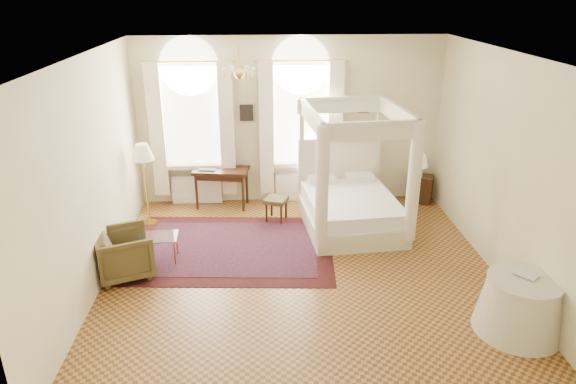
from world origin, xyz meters
The scene contains 18 objects.
ground centered at (0.00, 0.00, 0.00)m, with size 6.00×6.00×0.00m, color #9D692D.
room_walls centered at (0.00, 0.00, 1.98)m, with size 6.00×6.00×6.00m.
window_left centered at (-1.90, 2.87, 1.49)m, with size 1.62×0.27×3.29m.
window_right centered at (0.20, 2.87, 1.49)m, with size 1.62×0.27×3.29m.
chandelier centered at (-0.90, 1.20, 2.91)m, with size 0.51×0.45×0.50m.
wall_pictures centered at (0.09, 2.97, 1.89)m, with size 2.54×0.03×0.39m.
canopy_bed centered at (1.03, 1.56, 0.51)m, with size 1.87×2.22×2.24m.
nightstand centered at (2.70, 2.70, 0.28)m, with size 0.39×0.36×0.56m, color #33190E.
nightstand_lamp centered at (2.61, 2.69, 0.87)m, with size 0.31×0.31×0.46m.
writing_desk centered at (-1.38, 2.70, 0.68)m, with size 1.13×0.71×0.79m.
laptop centered at (-1.64, 2.68, 0.81)m, with size 0.34×0.22×0.03m, color black.
stool centered at (-0.32, 1.98, 0.37)m, with size 0.50×0.50×0.45m.
armchair centered at (-2.70, 0.12, 0.37)m, with size 0.79×0.81×0.74m, color #473C1E.
coffee_table centered at (-2.28, 0.54, 0.39)m, with size 0.65×0.47×0.43m.
floor_lamp centered at (-2.70, 1.97, 1.32)m, with size 0.40×0.40×1.55m.
oriental_rug centered at (-1.15, 0.89, 0.01)m, with size 3.61×2.71×0.01m.
side_table centered at (2.67, -1.56, 0.37)m, with size 1.11×1.11×0.76m.
book centered at (2.64, -1.54, 0.77)m, with size 0.20×0.27×0.03m, color black.
Camera 1 is at (-0.61, -6.89, 4.16)m, focal length 32.00 mm.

